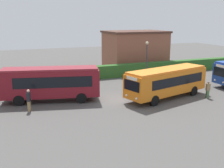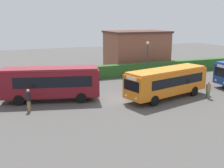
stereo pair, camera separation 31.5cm
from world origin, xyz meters
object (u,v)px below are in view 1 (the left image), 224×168
Objects in this scene: person_left at (29,100)px; person_center at (34,89)px; person_far at (208,89)px; bus_maroon at (51,82)px; bus_orange at (167,81)px; lamppost at (147,57)px; person_right at (150,83)px.

person_left is 1.16× the size of person_center.
person_far is at bearing -23.06° from person_center.
bus_maroon reaches higher than person_far.
bus_orange is 13.21m from person_left.
person_far reaches higher than person_center.
bus_maroon is 12.72m from lamppost.
bus_maroon is at bearing -31.30° from bus_orange.
person_left is at bearing -18.87° from bus_orange.
bus_orange is 5.75× the size of person_center.
person_center is 17.50m from person_far.
person_right is at bearing -168.47° from bus_maroon.
person_right is (12.84, 1.86, -0.09)m from person_left.
person_far is (16.06, -6.93, 0.03)m from person_center.
bus_orange is (10.87, -3.20, -0.14)m from bus_maroon.
bus_orange is 5.39× the size of person_right.
person_left is at bearing 87.83° from person_far.
bus_orange is 1.87× the size of lamppost.
person_left reaches higher than person_right.
person_center is at bearing 98.04° from person_left.
bus_maroon is at bearing 132.78° from person_right.
person_center is (0.90, 4.40, -0.16)m from person_left.
person_right is 0.35× the size of lamppost.
person_left is 12.97m from person_right.
person_far is (3.81, -1.62, -0.83)m from bus_orange.
lamppost is at bearing -150.82° from bus_maroon.
person_center is at bearing 123.07° from person_right.
person_far is at bearing 11.13° from person_left.
person_left is 17.15m from person_far.
bus_maroon reaches higher than person_right.
person_center is at bearing -174.84° from lamppost.
person_left is (-13.16, 0.92, -0.71)m from bus_orange.
bus_maroon is 10.59m from person_right.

